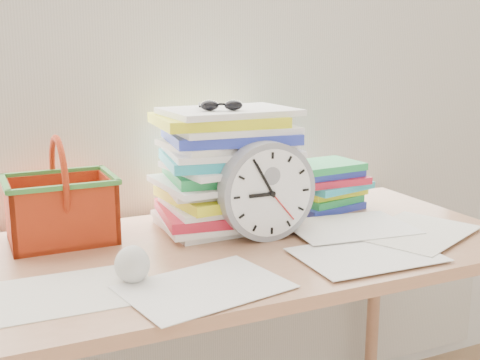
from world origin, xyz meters
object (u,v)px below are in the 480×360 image
book_stack (327,185)px  basket (60,190)px  paper_stack (226,168)px  clock (267,191)px  desk (242,272)px

book_stack → basket: 0.78m
paper_stack → basket: (-0.43, 0.05, -0.03)m
basket → clock: bearing=-23.8°
desk → paper_stack: 0.29m
basket → book_stack: bearing=-1.3°
clock → basket: 0.52m
desk → paper_stack: bearing=81.1°
paper_stack → clock: size_ratio=1.43×
paper_stack → clock: bearing=-73.1°
basket → desk: bearing=-28.2°
desk → clock: size_ratio=5.56×
paper_stack → basket: paper_stack is taller
paper_stack → book_stack: size_ratio=1.46×
clock → book_stack: 0.36m
desk → book_stack: size_ratio=5.68×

